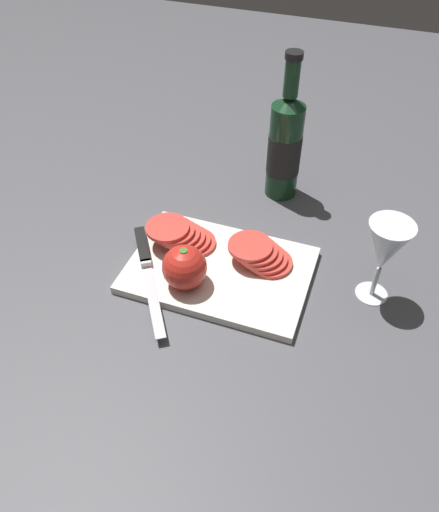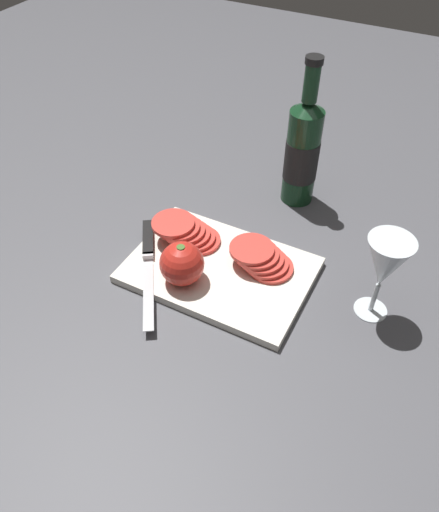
# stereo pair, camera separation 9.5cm
# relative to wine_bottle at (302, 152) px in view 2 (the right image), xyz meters

# --- Properties ---
(ground_plane) EXTENTS (3.00, 3.00, 0.00)m
(ground_plane) POSITION_rel_wine_bottle_xyz_m (-0.05, -0.33, -0.12)
(ground_plane) COLOR #4C4C51
(cutting_board) EXTENTS (0.35, 0.24, 0.02)m
(cutting_board) POSITION_rel_wine_bottle_xyz_m (-0.04, -0.30, -0.12)
(cutting_board) COLOR silver
(cutting_board) RESTS_ON ground_plane
(wine_bottle) EXTENTS (0.07, 0.07, 0.33)m
(wine_bottle) POSITION_rel_wine_bottle_xyz_m (0.00, 0.00, 0.00)
(wine_bottle) COLOR #14381E
(wine_bottle) RESTS_ON ground_plane
(wine_glass) EXTENTS (0.08, 0.08, 0.17)m
(wine_glass) POSITION_rel_wine_bottle_xyz_m (0.25, -0.25, -0.01)
(wine_glass) COLOR silver
(wine_glass) RESTS_ON ground_plane
(whole_tomato) EXTENTS (0.08, 0.08, 0.09)m
(whole_tomato) POSITION_rel_wine_bottle_xyz_m (-0.09, -0.36, -0.06)
(whole_tomato) COLOR red
(whole_tomato) RESTS_ON cutting_board
(knife) EXTENTS (0.17, 0.25, 0.01)m
(knife) POSITION_rel_wine_bottle_xyz_m (-0.19, -0.33, -0.10)
(knife) COLOR silver
(knife) RESTS_ON cutting_board
(tomato_slice_stack_near) EXTENTS (0.13, 0.09, 0.04)m
(tomato_slice_stack_near) POSITION_rel_wine_bottle_xyz_m (0.03, -0.26, -0.09)
(tomato_slice_stack_near) COLOR #D63D33
(tomato_slice_stack_near) RESTS_ON cutting_board
(tomato_slice_stack_far) EXTENTS (0.14, 0.10, 0.05)m
(tomato_slice_stack_far) POSITION_rel_wine_bottle_xyz_m (-0.14, -0.26, -0.08)
(tomato_slice_stack_far) COLOR #D63D33
(tomato_slice_stack_far) RESTS_ON cutting_board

